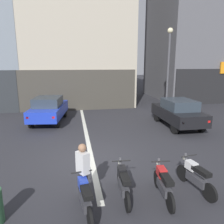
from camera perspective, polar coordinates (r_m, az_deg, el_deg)
ground_plane at (r=8.82m, az=-5.48°, el=-12.10°), size 120.00×120.00×0.00m
lane_centre_line at (r=14.47m, az=-7.56°, el=-2.13°), size 0.20×18.00×0.01m
building_mid_block at (r=22.65m, az=-10.27°, el=26.50°), size 9.76×9.63×18.31m
car_blue_crossing_near at (r=14.25m, az=-16.35°, el=0.87°), size 2.28×4.30×1.64m
car_black_parked_kerbside at (r=13.32m, az=17.05°, el=0.01°), size 1.80×4.12×1.64m
street_lamp at (r=15.47m, az=14.71°, el=12.36°), size 0.36×0.36×5.97m
motorcycle_blue_row_leftmost at (r=5.83m, az=-7.24°, el=-21.17°), size 0.55×1.66×0.98m
motorcycle_black_row_left_mid at (r=6.32m, az=2.96°, el=-18.11°), size 0.55×1.67×0.98m
motorcycle_red_row_centre at (r=6.44m, az=13.43°, el=-17.84°), size 0.55×1.67×0.98m
motorcycle_white_row_right_mid at (r=7.07m, az=21.13°, el=-15.48°), size 0.55×1.66×0.98m
person_by_motorcycles at (r=6.01m, az=-7.66°, el=-15.62°), size 0.38×0.42×1.67m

